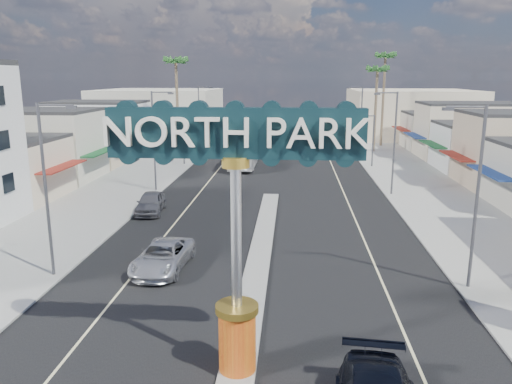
% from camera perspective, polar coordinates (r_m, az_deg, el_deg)
% --- Properties ---
extents(ground, '(160.00, 160.00, 0.00)m').
position_cam_1_polar(ground, '(44.92, 1.80, -0.13)').
color(ground, gray).
rests_on(ground, ground).
extents(road, '(20.00, 120.00, 0.01)m').
position_cam_1_polar(road, '(44.92, 1.80, -0.12)').
color(road, black).
rests_on(road, ground).
extents(median_island, '(1.30, 30.00, 0.16)m').
position_cam_1_polar(median_island, '(29.56, 0.45, -7.06)').
color(median_island, gray).
rests_on(median_island, ground).
extents(sidewalk_left, '(8.00, 120.00, 0.12)m').
position_cam_1_polar(sidewalk_left, '(47.57, -15.30, 0.23)').
color(sidewalk_left, gray).
rests_on(sidewalk_left, ground).
extents(sidewalk_right, '(8.00, 120.00, 0.12)m').
position_cam_1_polar(sidewalk_right, '(46.49, 19.31, -0.34)').
color(sidewalk_right, gray).
rests_on(sidewalk_right, ground).
extents(storefront_row_left, '(12.00, 42.00, 6.00)m').
position_cam_1_polar(storefront_row_left, '(62.72, -20.21, 5.64)').
color(storefront_row_left, beige).
rests_on(storefront_row_left, ground).
extents(storefront_row_right, '(12.00, 42.00, 6.00)m').
position_cam_1_polar(storefront_row_right, '(61.31, 25.51, 5.01)').
color(storefront_row_right, '#B7B29E').
rests_on(storefront_row_right, ground).
extents(backdrop_far_left, '(20.00, 20.00, 8.00)m').
position_cam_1_polar(backdrop_far_left, '(92.05, -10.91, 8.95)').
color(backdrop_far_left, '#B7B29E').
rests_on(backdrop_far_left, ground).
extents(backdrop_far_right, '(20.00, 20.00, 8.00)m').
position_cam_1_polar(backdrop_far_right, '(91.17, 17.21, 8.57)').
color(backdrop_far_right, beige).
rests_on(backdrop_far_right, ground).
extents(gateway_sign, '(8.20, 1.50, 9.15)m').
position_cam_1_polar(gateway_sign, '(16.36, -2.30, -2.29)').
color(gateway_sign, red).
rests_on(gateway_sign, median_island).
extents(traffic_signal_left, '(5.09, 0.45, 6.00)m').
position_cam_1_polar(traffic_signal_left, '(59.03, -6.59, 7.18)').
color(traffic_signal_left, '#47474C').
rests_on(traffic_signal_left, ground).
extents(traffic_signal_right, '(5.09, 0.45, 6.00)m').
position_cam_1_polar(traffic_signal_right, '(58.46, 11.53, 6.95)').
color(traffic_signal_right, '#47474C').
rests_on(traffic_signal_right, ground).
extents(streetlight_l_near, '(2.03, 0.22, 9.00)m').
position_cam_1_polar(streetlight_l_near, '(27.17, -22.67, 1.04)').
color(streetlight_l_near, '#47474C').
rests_on(streetlight_l_near, ground).
extents(streetlight_l_mid, '(2.03, 0.22, 9.00)m').
position_cam_1_polar(streetlight_l_mid, '(45.67, -11.43, 6.30)').
color(streetlight_l_mid, '#47474C').
rests_on(streetlight_l_mid, ground).
extents(streetlight_l_far, '(2.03, 0.22, 9.00)m').
position_cam_1_polar(streetlight_l_far, '(67.03, -6.39, 8.56)').
color(streetlight_l_far, '#47474C').
rests_on(streetlight_l_far, ground).
extents(streetlight_r_near, '(2.03, 0.22, 9.00)m').
position_cam_1_polar(streetlight_r_near, '(25.74, 23.68, 0.32)').
color(streetlight_r_near, '#47474C').
rests_on(streetlight_r_near, ground).
extents(streetlight_r_mid, '(2.03, 0.22, 9.00)m').
position_cam_1_polar(streetlight_r_mid, '(44.84, 15.36, 5.97)').
color(streetlight_r_mid, '#47474C').
rests_on(streetlight_r_mid, ground).
extents(streetlight_r_far, '(2.03, 0.22, 9.00)m').
position_cam_1_polar(streetlight_r_far, '(66.46, 11.79, 8.33)').
color(streetlight_r_far, '#47474C').
rests_on(streetlight_r_far, ground).
extents(palm_left_far, '(2.60, 2.60, 13.10)m').
position_cam_1_polar(palm_left_far, '(65.40, -9.14, 14.01)').
color(palm_left_far, brown).
rests_on(palm_left_far, ground).
extents(palm_right_mid, '(2.60, 2.60, 12.10)m').
position_cam_1_polar(palm_right_mid, '(70.58, 13.70, 13.00)').
color(palm_right_mid, brown).
rests_on(palm_right_mid, ground).
extents(palm_right_far, '(2.60, 2.60, 14.10)m').
position_cam_1_polar(palm_right_far, '(76.86, 14.56, 14.27)').
color(palm_right_far, brown).
rests_on(palm_right_far, ground).
extents(suv_left, '(2.79, 5.51, 1.49)m').
position_cam_1_polar(suv_left, '(27.68, -10.60, -7.26)').
color(suv_left, silver).
rests_on(suv_left, ground).
extents(car_parked_left, '(2.33, 4.85, 1.60)m').
position_cam_1_polar(car_parked_left, '(39.14, -11.95, -1.19)').
color(car_parked_left, slate).
rests_on(car_parked_left, ground).
extents(city_bus, '(2.68, 11.33, 3.15)m').
position_cam_1_polar(city_bus, '(58.44, -1.32, 4.54)').
color(city_bus, silver).
rests_on(city_bus, ground).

